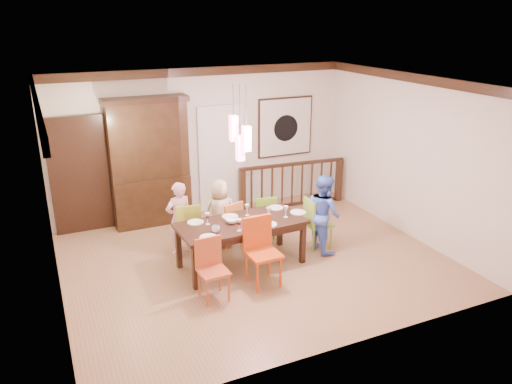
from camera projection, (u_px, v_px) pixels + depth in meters
name	position (u px, v px, depth m)	size (l,w,h in m)	color
floor	(256.00, 261.00, 8.23)	(6.00, 6.00, 0.00)	#946E47
ceiling	(255.00, 83.00, 7.26)	(6.00, 6.00, 0.00)	white
wall_back	(204.00, 142.00, 9.89)	(6.00, 6.00, 0.00)	beige
wall_left	(49.00, 206.00, 6.58)	(5.00, 5.00, 0.00)	beige
wall_right	(408.00, 156.00, 8.91)	(5.00, 5.00, 0.00)	beige
crown_molding	(255.00, 88.00, 7.29)	(6.00, 5.00, 0.16)	black
panel_door	(80.00, 177.00, 9.05)	(1.04, 0.07, 2.24)	black
white_doorway	(221.00, 160.00, 10.13)	(0.97, 0.05, 2.22)	silver
painting	(285.00, 127.00, 10.51)	(1.25, 0.06, 1.25)	black
pendant_cluster	(240.00, 138.00, 7.40)	(0.27, 0.21, 1.14)	#FF4C6D
dining_table	(241.00, 227.00, 7.88)	(2.04, 1.00, 0.75)	black
chair_far_left	(188.00, 224.00, 8.37)	(0.48, 0.48, 0.91)	#A9C130
chair_far_mid	(228.00, 221.00, 8.59)	(0.48, 0.48, 0.85)	orange
chair_far_right	(264.00, 213.00, 8.94)	(0.43, 0.43, 0.83)	#72A823
chair_near_left	(213.00, 267.00, 6.97)	(0.42, 0.42, 0.88)	#B14A25
chair_near_mid	(264.00, 249.00, 7.32)	(0.48, 0.48, 1.03)	#BE4211
chair_end_right	(319.00, 220.00, 8.55)	(0.44, 0.44, 0.90)	#7BB036
china_hutch	(149.00, 162.00, 9.35)	(1.55, 0.46, 2.44)	black
balustrade	(292.00, 184.00, 10.41)	(2.33, 0.27, 0.96)	black
person_far_left	(179.00, 219.00, 8.29)	(0.46, 0.30, 1.27)	#EEB5C2
person_far_mid	(220.00, 213.00, 8.60)	(0.59, 0.38, 1.20)	beige
person_end_right	(324.00, 213.00, 8.41)	(0.65, 0.51, 1.35)	#4769C7
serving_bowl	(255.00, 222.00, 7.76)	(0.32, 0.32, 0.08)	gold
small_bowl	(232.00, 221.00, 7.82)	(0.21, 0.21, 0.07)	white
cup_left	(216.00, 229.00, 7.47)	(0.13, 0.13, 0.10)	silver
cup_right	(269.00, 210.00, 8.22)	(0.10, 0.10, 0.09)	silver
plate_far_left	(196.00, 222.00, 7.83)	(0.26, 0.26, 0.01)	white
plate_far_mid	(230.00, 217.00, 8.05)	(0.26, 0.26, 0.01)	white
plate_far_right	(276.00, 208.00, 8.42)	(0.26, 0.26, 0.01)	white
plate_near_left	(208.00, 237.00, 7.30)	(0.26, 0.26, 0.01)	white
plate_near_mid	(269.00, 224.00, 7.75)	(0.26, 0.26, 0.01)	white
plate_end_right	(298.00, 212.00, 8.22)	(0.26, 0.26, 0.01)	white
wine_glass_a	(207.00, 219.00, 7.74)	(0.08, 0.08, 0.19)	#590C19
wine_glass_b	(247.00, 210.00, 8.09)	(0.08, 0.08, 0.19)	silver
wine_glass_c	(239.00, 225.00, 7.50)	(0.08, 0.08, 0.19)	#590C19
wine_glass_d	(286.00, 212.00, 8.01)	(0.08, 0.08, 0.19)	silver
napkin	(248.00, 229.00, 7.56)	(0.18, 0.14, 0.01)	#D83359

